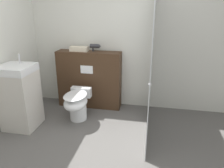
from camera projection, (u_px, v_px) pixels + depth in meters
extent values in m
cube|color=silver|center=(119.00, 38.00, 3.83)|extent=(8.00, 0.06, 2.50)
cube|color=#3D2819|center=(89.00, 79.00, 4.00)|extent=(1.15, 0.28, 1.03)
cube|color=white|center=(87.00, 70.00, 3.79)|extent=(0.22, 0.01, 0.14)
cube|color=silver|center=(152.00, 64.00, 3.04)|extent=(0.01, 1.57, 2.06)
sphere|color=#B2B2B7|center=(150.00, 85.00, 2.36)|extent=(0.04, 0.04, 0.04)
cylinder|color=white|center=(78.00, 110.00, 3.62)|extent=(0.28, 0.28, 0.32)
ellipsoid|color=white|center=(76.00, 102.00, 3.47)|extent=(0.36, 0.50, 0.22)
ellipsoid|color=white|center=(75.00, 95.00, 3.43)|extent=(0.35, 0.49, 0.02)
cube|color=white|center=(81.00, 92.00, 3.71)|extent=(0.34, 0.12, 0.17)
cube|color=beige|center=(20.00, 100.00, 3.31)|extent=(0.47, 0.47, 0.88)
cube|color=white|center=(15.00, 69.00, 3.15)|extent=(0.48, 0.48, 0.11)
cylinder|color=silver|center=(19.00, 59.00, 3.22)|extent=(0.02, 0.02, 0.14)
cylinder|color=#2D2D33|center=(95.00, 46.00, 3.80)|extent=(0.16, 0.07, 0.07)
cone|color=#2D2D33|center=(100.00, 46.00, 3.79)|extent=(0.03, 0.06, 0.06)
cylinder|color=#2D2D33|center=(93.00, 49.00, 3.83)|extent=(0.03, 0.03, 0.09)
cube|color=beige|center=(79.00, 49.00, 3.83)|extent=(0.32, 0.14, 0.08)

